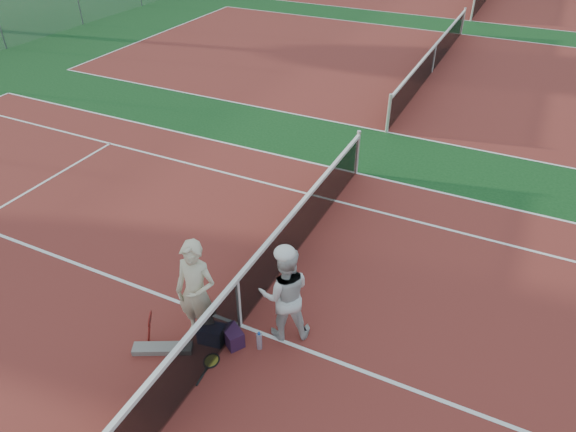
{
  "coord_description": "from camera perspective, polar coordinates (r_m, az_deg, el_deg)",
  "views": [
    {
      "loc": [
        3.23,
        -4.88,
        6.14
      ],
      "look_at": [
        0.0,
        1.76,
        1.05
      ],
      "focal_mm": 32.0,
      "sensor_mm": 36.0,
      "label": 1
    }
  ],
  "objects": [
    {
      "name": "water_bottle",
      "position": [
        8.03,
        -3.21,
        -13.72
      ],
      "size": [
        0.09,
        0.09,
        0.3
      ],
      "primitive_type": "cylinder",
      "color": "#ACBEDA",
      "rests_on": "ground"
    },
    {
      "name": "racket_black_held",
      "position": [
        8.12,
        0.75,
        -11.68
      ],
      "size": [
        0.39,
        0.38,
        0.55
      ],
      "primitive_type": null,
      "rotation": [
        0.0,
        0.0,
        3.66
      ],
      "color": "black",
      "rests_on": "ground"
    },
    {
      "name": "player_b",
      "position": [
        7.77,
        -0.34,
        -8.64
      ],
      "size": [
        1.0,
        0.93,
        1.64
      ],
      "primitive_type": "imported",
      "rotation": [
        0.0,
        0.0,
        3.65
      ],
      "color": "silver",
      "rests_on": "ground"
    },
    {
      "name": "racket_red",
      "position": [
        8.28,
        -14.93,
        -11.82
      ],
      "size": [
        0.26,
        0.31,
        0.59
      ],
      "primitive_type": null,
      "rotation": [
        0.0,
        0.0,
        0.54
      ],
      "color": "maroon",
      "rests_on": "ground"
    },
    {
      "name": "sports_bag_navy",
      "position": [
        8.21,
        -8.49,
        -12.8
      ],
      "size": [
        0.43,
        0.33,
        0.31
      ],
      "primitive_type": "cube",
      "rotation": [
        0.0,
        0.0,
        0.17
      ],
      "color": "black",
      "rests_on": "ground"
    },
    {
      "name": "net_main",
      "position": [
        8.12,
        -5.52,
        -9.53
      ],
      "size": [
        0.1,
        10.98,
        1.02
      ],
      "primitive_type": null,
      "color": "black",
      "rests_on": "ground"
    },
    {
      "name": "sports_bag_purple",
      "position": [
        8.14,
        -6.17,
        -13.18
      ],
      "size": [
        0.43,
        0.4,
        0.29
      ],
      "primitive_type": "cube",
      "rotation": [
        0.0,
        0.0,
        -0.56
      ],
      "color": "#29102C",
      "rests_on": "ground"
    },
    {
      "name": "player_a",
      "position": [
        7.79,
        -10.14,
        -8.38
      ],
      "size": [
        0.7,
        0.49,
        1.81
      ],
      "primitive_type": "imported",
      "rotation": [
        0.0,
        0.0,
        0.09
      ],
      "color": "beige",
      "rests_on": "ground"
    },
    {
      "name": "court_main",
      "position": [
        8.48,
        -5.32,
        -11.99
      ],
      "size": [
        23.77,
        10.97,
        0.01
      ],
      "primitive_type": "cube",
      "color": "maroon",
      "rests_on": "ground"
    },
    {
      "name": "net_far_a",
      "position": [
        19.49,
        15.92,
        16.53
      ],
      "size": [
        0.1,
        10.98,
        1.02
      ],
      "primitive_type": null,
      "color": "black",
      "rests_on": "ground"
    },
    {
      "name": "racket_spare",
      "position": [
        8.04,
        -8.51,
        -15.61
      ],
      "size": [
        0.33,
        0.63,
        0.03
      ],
      "primitive_type": null,
      "rotation": [
        0.0,
        0.0,
        1.68
      ],
      "color": "black",
      "rests_on": "ground"
    },
    {
      "name": "net_cover_canvas",
      "position": [
        8.29,
        -13.75,
        -14.11
      ],
      "size": [
        0.9,
        0.59,
        0.09
      ],
      "primitive_type": "cube",
      "rotation": [
        0.0,
        0.0,
        0.47
      ],
      "color": "slate",
      "rests_on": "ground"
    },
    {
      "name": "court_far_a",
      "position": [
        19.65,
        15.68,
        15.14
      ],
      "size": [
        23.77,
        10.97,
        0.01
      ],
      "primitive_type": "cube",
      "color": "maroon",
      "rests_on": "ground"
    },
    {
      "name": "ground",
      "position": [
        8.48,
        -5.32,
        -12.01
      ],
      "size": [
        130.0,
        130.0,
        0.0
      ],
      "primitive_type": "plane",
      "color": "#103E17",
      "rests_on": "ground"
    }
  ]
}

